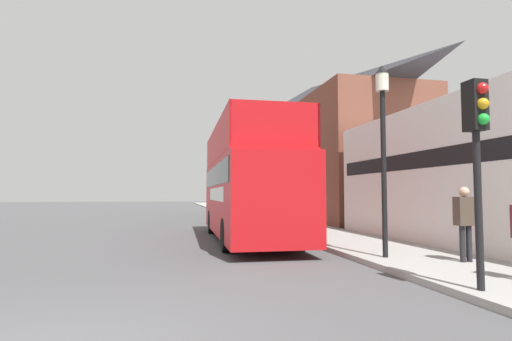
{
  "coord_description": "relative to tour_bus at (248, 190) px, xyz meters",
  "views": [
    {
      "loc": [
        1.33,
        -4.54,
        1.7
      ],
      "look_at": [
        4.74,
        10.99,
        2.65
      ],
      "focal_mm": 28.0,
      "sensor_mm": 36.0,
      "label": 1
    }
  ],
  "objects": [
    {
      "name": "lamp_post_second",
      "position": [
        2.43,
        2.08,
        1.81
      ],
      "size": [
        0.35,
        0.35,
        5.18
      ],
      "color": "black",
      "rests_on": "sidewalk"
    },
    {
      "name": "parked_car_ahead_of_bus",
      "position": [
        0.58,
        8.6,
        -1.21
      ],
      "size": [
        1.97,
        4.62,
        1.35
      ],
      "rotation": [
        0.0,
        0.0,
        -0.03
      ],
      "color": "maroon",
      "rests_on": "ground_plane"
    },
    {
      "name": "lamp_post_nearest",
      "position": [
        2.41,
        -5.54,
        1.62
      ],
      "size": [
        0.35,
        0.35,
        4.86
      ],
      "color": "black",
      "rests_on": "sidewalk"
    },
    {
      "name": "pedestrian_second",
      "position": [
        3.87,
        -6.56,
        -0.68
      ],
      "size": [
        0.45,
        0.25,
        1.74
      ],
      "color": "#232328",
      "rests_on": "sidewalk"
    },
    {
      "name": "ground_plane",
      "position": [
        -4.22,
        10.9,
        -1.86
      ],
      "size": [
        144.0,
        144.0,
        0.0
      ],
      "primitive_type": "plane",
      "color": "#4C4C4F"
    },
    {
      "name": "sidewalk",
      "position": [
        3.32,
        7.9,
        -1.79
      ],
      "size": [
        3.16,
        108.0,
        0.14
      ],
      "color": "#999993",
      "rests_on": "ground_plane"
    },
    {
      "name": "tour_bus",
      "position": [
        0.0,
        0.0,
        0.0
      ],
      "size": [
        2.77,
        9.63,
        4.19
      ],
      "rotation": [
        0.0,
        0.0,
        -0.03
      ],
      "color": "red",
      "rests_on": "ground_plane"
    },
    {
      "name": "traffic_signal",
      "position": [
        2.11,
        -9.01,
        0.82
      ],
      "size": [
        0.28,
        0.42,
        3.47
      ],
      "color": "black",
      "rests_on": "sidewalk"
    },
    {
      "name": "brick_terrace_rear",
      "position": [
        7.9,
        14.4,
        3.16
      ],
      "size": [
        6.0,
        23.31,
        10.04
      ],
      "color": "brown",
      "rests_on": "ground_plane"
    },
    {
      "name": "lamp_post_third",
      "position": [
        2.31,
        9.7,
        1.74
      ],
      "size": [
        0.35,
        0.35,
        5.06
      ],
      "color": "black",
      "rests_on": "sidewalk"
    }
  ]
}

